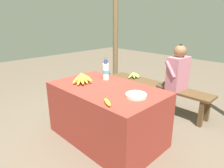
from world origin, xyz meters
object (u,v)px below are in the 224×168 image
Objects in this scene: banana_bunch_ripe at (83,78)px; seated_vendor at (175,75)px; loose_banana_front at (107,102)px; support_post_near at (115,36)px; wooden_bench at (156,87)px; banana_bunch_green at (134,75)px; serving_bowl at (136,95)px; water_bottle at (106,71)px.

seated_vendor reaches higher than banana_bunch_ripe.
loose_banana_front is at bearing 98.91° from seated_vendor.
banana_bunch_ripe is 0.73m from loose_banana_front.
support_post_near is at bearing 122.47° from banana_bunch_ripe.
banana_bunch_ripe is 1.44m from wooden_bench.
banana_bunch_green is at bearing 179.56° from wooden_bench.
banana_bunch_ripe reaches higher than serving_bowl.
serving_bowl is 0.20× the size of seated_vendor.
seated_vendor is (0.48, 1.01, -0.16)m from water_bottle.
wooden_bench is 1.54m from support_post_near.
serving_bowl is at bearing 76.48° from loose_banana_front.
support_post_near is at bearing 165.57° from wooden_bench.
support_post_near is (-1.77, 1.93, 0.41)m from loose_banana_front.
serving_bowl is at bearing 8.14° from banana_bunch_ripe.
support_post_near reaches higher than banana_bunch_ripe.
water_bottle reaches higher than loose_banana_front.
loose_banana_front is at bearing -47.49° from support_post_near.
banana_bunch_green is (-0.26, 1.36, -0.28)m from banana_bunch_ripe.
water_bottle is 1.14m from wooden_bench.
support_post_near is at bearing 157.95° from banana_bunch_green.
water_bottle reaches higher than wooden_bench.
banana_bunch_ripe is 0.99× the size of banana_bunch_green.
seated_vendor is 3.69× the size of banana_bunch_green.
water_bottle reaches higher than banana_bunch_green.
banana_bunch_ripe is 1.01× the size of water_bottle.
loose_banana_front is (0.61, -0.55, -0.09)m from water_bottle.
banana_bunch_green is at bearing 120.75° from loose_banana_front.
seated_vendor reaches higher than serving_bowl.
loose_banana_front reaches higher than wooden_bench.
wooden_bench is 6.13× the size of banana_bunch_green.
loose_banana_front reaches higher than banana_bunch_green.
water_bottle is 1.15m from banana_bunch_green.
wooden_bench is at bearing 106.31° from loose_banana_front.
loose_banana_front is 1.87m from banana_bunch_green.
loose_banana_front is 0.08× the size of support_post_near.
wooden_bench is (0.14, 1.04, -0.45)m from water_bottle.
banana_bunch_green is 1.09m from support_post_near.
loose_banana_front is at bearing -73.69° from wooden_bench.
banana_bunch_green is at bearing 1.99° from seated_vendor.
seated_vendor is 0.50× the size of support_post_near.
banana_bunch_ripe is 0.13× the size of support_post_near.
loose_banana_front is at bearing -42.26° from water_bottle.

